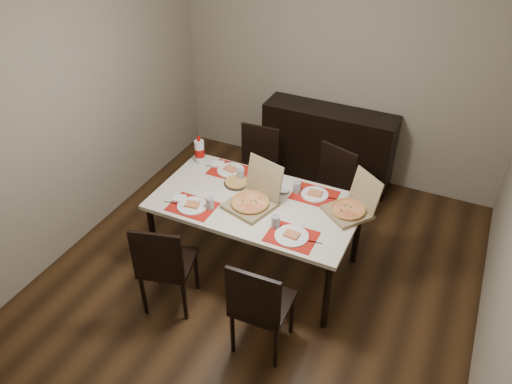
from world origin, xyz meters
TOP-DOWN VIEW (x-y plane):
  - ground at (0.00, 0.00)m, footprint 3.80×4.00m
  - room_walls at (0.00, 0.43)m, footprint 3.84×4.02m
  - sideboard at (0.00, 1.78)m, footprint 1.50×0.40m
  - dining_table at (-0.11, 0.07)m, footprint 1.80×1.00m
  - chair_near_left at (-0.57, -0.74)m, footprint 0.52×0.52m
  - chair_near_right at (0.33, -0.80)m, footprint 0.43×0.43m
  - chair_far_left at (-0.52, 0.94)m, footprint 0.44×0.44m
  - chair_far_right at (0.32, 0.87)m, footprint 0.53×0.53m
  - setting_near_left at (-0.56, -0.22)m, footprint 0.47×0.30m
  - setting_near_right at (0.31, -0.22)m, footprint 0.45×0.30m
  - setting_far_left at (-0.52, 0.39)m, footprint 0.47×0.30m
  - setting_far_right at (0.28, 0.37)m, footprint 0.47×0.30m
  - napkin_loose at (0.00, 0.06)m, footprint 0.15×0.15m
  - pizza_box_center at (-0.11, 0.01)m, footprint 0.48×0.50m
  - pizza_box_right at (0.69, 0.27)m, footprint 0.49×0.50m
  - faina_plate at (-0.39, 0.24)m, footprint 0.24×0.24m
  - dip_bowl at (0.04, 0.31)m, footprint 0.15×0.15m
  - soda_bottle at (-0.88, 0.42)m, footprint 0.10×0.10m

SIDE VIEW (x-z plane):
  - ground at x=0.00m, z-range -0.02..0.00m
  - sideboard at x=0.00m, z-range 0.00..0.90m
  - chair_near_left at x=-0.57m, z-range 0.05..0.98m
  - chair_near_right at x=0.33m, z-range 0.05..0.98m
  - chair_far_left at x=-0.52m, z-range 0.05..0.98m
  - chair_far_right at x=0.32m, z-range 0.05..0.98m
  - dining_table at x=-0.11m, z-range 0.31..1.06m
  - napkin_loose at x=0.00m, z-range 0.75..0.77m
  - faina_plate at x=-0.39m, z-range 0.75..0.78m
  - dip_bowl at x=0.04m, z-range 0.75..0.78m
  - setting_near_left at x=-0.56m, z-range 0.72..0.83m
  - setting_far_left at x=-0.52m, z-range 0.72..0.83m
  - setting_near_right at x=0.31m, z-range 0.72..0.83m
  - setting_far_right at x=0.28m, z-range 0.72..0.83m
  - pizza_box_right at x=0.69m, z-range 0.64..0.97m
  - pizza_box_center at x=-0.11m, z-range 0.62..1.00m
  - soda_bottle at x=-0.88m, z-range 0.73..1.02m
  - room_walls at x=0.00m, z-range 0.42..3.04m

